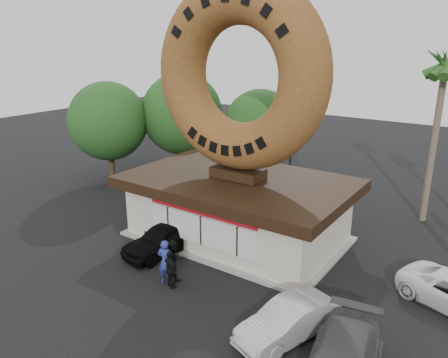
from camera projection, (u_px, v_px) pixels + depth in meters
ground at (159, 288)px, 18.28m from camera, size 90.00×90.00×0.00m
donut_shop at (237, 206)px, 22.40m from camera, size 11.20×7.20×3.80m
giant_donut at (239, 75)px, 20.38m from camera, size 9.06×2.31×9.06m
tree_west at (182, 114)px, 32.15m from camera, size 6.00×6.00×7.65m
tree_mid at (260, 126)px, 30.91m from camera, size 5.20×5.20×6.63m
tree_far at (108, 121)px, 31.03m from camera, size 5.60×5.60×7.14m
palm_near at (445, 70)px, 22.53m from camera, size 2.60×2.60×9.75m
street_lamp at (294, 121)px, 30.39m from camera, size 2.11×0.20×8.00m
person_left at (166, 262)px, 18.40m from camera, size 0.82×0.63×2.00m
person_center at (173, 260)px, 18.75m from camera, size 0.91×0.72×1.83m
person_right at (171, 269)px, 18.11m from camera, size 1.07×0.76×1.69m
car_black at (164, 238)px, 21.17m from camera, size 2.43×4.58×1.48m
car_silver at (288, 321)px, 15.12m from camera, size 2.62×4.27×1.33m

